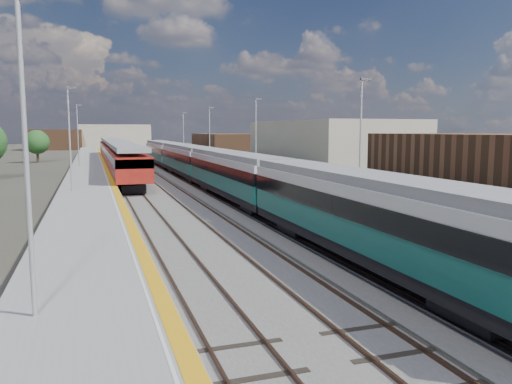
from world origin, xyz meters
TOP-DOWN VIEW (x-y plane):
  - ground at (0.00, 50.00)m, footprint 320.00×320.00m
  - ballast_bed at (-2.25, 52.50)m, footprint 10.50×155.00m
  - tracks at (-1.65, 54.18)m, footprint 8.96×160.00m
  - platform_right at (5.28, 52.49)m, footprint 4.70×155.00m
  - platform_left at (-9.05, 52.49)m, footprint 4.30×155.00m
  - buildings at (-18.12, 138.60)m, footprint 72.00×185.50m
  - green_train at (1.50, 41.84)m, footprint 2.83×78.79m
  - red_train at (-5.50, 67.08)m, footprint 3.06×62.02m
  - tree_c at (-17.29, 86.32)m, footprint 4.01×4.01m
  - tree_d at (19.08, 57.27)m, footprint 4.49×4.49m

SIDE VIEW (x-z plane):
  - ground at x=0.00m, z-range 0.00..0.00m
  - ballast_bed at x=-2.25m, z-range 0.00..0.06m
  - tracks at x=-1.65m, z-range 0.02..0.19m
  - platform_left at x=-9.05m, z-range -3.74..4.78m
  - platform_right at x=5.28m, z-range -3.72..4.80m
  - green_train at x=1.50m, z-range 0.64..3.75m
  - red_train at x=-5.50m, z-range 0.35..4.22m
  - tree_c at x=-17.29m, z-range 0.70..6.13m
  - tree_d at x=19.08m, z-range 0.79..6.88m
  - buildings at x=-18.12m, z-range -9.30..30.70m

